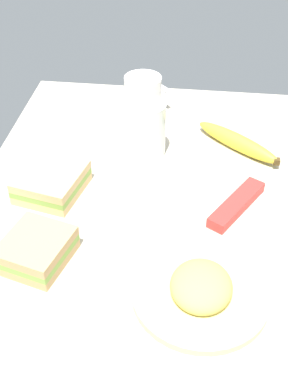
# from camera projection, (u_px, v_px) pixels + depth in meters

# --- Properties ---
(tabletop) EXTENTS (0.90, 0.64, 0.02)m
(tabletop) POSITION_uv_depth(u_px,v_px,m) (144.00, 209.00, 0.93)
(tabletop) COLOR #BCB29E
(tabletop) RESTS_ON ground
(plate_of_food) EXTENTS (0.21, 0.21, 0.05)m
(plate_of_food) POSITION_uv_depth(u_px,v_px,m) (201.00, 290.00, 0.76)
(plate_of_food) COLOR #EAE58C
(plate_of_food) RESTS_ON tabletop
(coffee_mug_black) EXTENTS (0.10, 0.10, 0.10)m
(coffee_mug_black) POSITION_uv_depth(u_px,v_px,m) (143.00, 97.00, 1.14)
(coffee_mug_black) COLOR white
(coffee_mug_black) RESTS_ON tabletop
(sandwich_main) EXTENTS (0.14, 0.13, 0.04)m
(sandwich_main) POSITION_uv_depth(u_px,v_px,m) (52.00, 182.00, 0.94)
(sandwich_main) COLOR #DBB77A
(sandwich_main) RESTS_ON tabletop
(sandwich_side) EXTENTS (0.13, 0.12, 0.04)m
(sandwich_side) POSITION_uv_depth(u_px,v_px,m) (37.00, 250.00, 0.81)
(sandwich_side) COLOR tan
(sandwich_side) RESTS_ON tabletop
(glass_of_milk) EXTENTS (0.07, 0.07, 0.11)m
(glass_of_milk) POSITION_uv_depth(u_px,v_px,m) (147.00, 131.00, 1.02)
(glass_of_milk) COLOR silver
(glass_of_milk) RESTS_ON tabletop
(banana) EXTENTS (0.15, 0.18, 0.03)m
(banana) POSITION_uv_depth(u_px,v_px,m) (238.00, 142.00, 1.06)
(banana) COLOR yellow
(banana) RESTS_ON tabletop
(snack_bar) EXTENTS (0.15, 0.11, 0.02)m
(snack_bar) POSITION_uv_depth(u_px,v_px,m) (237.00, 204.00, 0.91)
(snack_bar) COLOR red
(snack_bar) RESTS_ON tabletop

